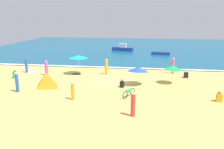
{
  "coord_description": "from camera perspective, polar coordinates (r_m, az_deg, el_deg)",
  "views": [
    {
      "loc": [
        3.85,
        -25.39,
        6.89
      ],
      "look_at": [
        0.1,
        -0.58,
        0.8
      ],
      "focal_mm": 38.99,
      "sensor_mm": 36.0,
      "label": 1
    }
  ],
  "objects": [
    {
      "name": "ground_plane",
      "position": [
        26.58,
        -0.03,
        -1.38
      ],
      "size": [
        60.0,
        60.0,
        0.0
      ],
      "primitive_type": "plane",
      "color": "#EDBC60"
    },
    {
      "name": "ocean_water",
      "position": [
        53.96,
        4.46,
        6.32
      ],
      "size": [
        60.0,
        44.0,
        0.1
      ],
      "primitive_type": "cube",
      "color": "#0F567A",
      "rests_on": "ground_plane"
    },
    {
      "name": "wave_breaker_foam",
      "position": [
        32.63,
        1.63,
        1.64
      ],
      "size": [
        57.0,
        0.7,
        0.01
      ],
      "primitive_type": "cube",
      "color": "white",
      "rests_on": "ocean_water"
    },
    {
      "name": "beach_umbrella_1",
      "position": [
        29.21,
        -7.92,
        4.15
      ],
      "size": [
        2.94,
        2.94,
        2.32
      ],
      "color": "silver",
      "rests_on": "ground_plane"
    },
    {
      "name": "beach_umbrella_3",
      "position": [
        25.66,
        14.13,
        1.58
      ],
      "size": [
        2.45,
        2.45,
        1.96
      ],
      "color": "silver",
      "rests_on": "ground_plane"
    },
    {
      "name": "beach_umbrella_4",
      "position": [
        24.67,
        6.11,
        1.24
      ],
      "size": [
        2.53,
        2.57,
        2.0
      ],
      "color": "silver",
      "rests_on": "ground_plane"
    },
    {
      "name": "beach_tent",
      "position": [
        24.83,
        -15.02,
        -1.19
      ],
      "size": [
        2.73,
        2.6,
        1.47
      ],
      "color": "orange",
      "rests_on": "ground_plane"
    },
    {
      "name": "parked_bicycle",
      "position": [
        21.15,
        3.99,
        -4.32
      ],
      "size": [
        0.97,
        1.6,
        0.76
      ],
      "color": "black",
      "rests_on": "ground_plane"
    },
    {
      "name": "beachgoer_0",
      "position": [
        29.66,
        -15.12,
        1.39
      ],
      "size": [
        0.4,
        0.4,
        1.79
      ],
      "color": "#D84CA5",
      "rests_on": "ground_plane"
    },
    {
      "name": "beachgoer_1",
      "position": [
        24.0,
        -21.38,
        -1.74
      ],
      "size": [
        0.44,
        0.44,
        1.9
      ],
      "color": "blue",
      "rests_on": "ground_plane"
    },
    {
      "name": "beachgoer_2",
      "position": [
        31.86,
        -19.41,
        1.97
      ],
      "size": [
        0.46,
        0.46,
        1.81
      ],
      "color": "blue",
      "rests_on": "ground_plane"
    },
    {
      "name": "beachgoer_3",
      "position": [
        20.61,
        -9.17,
        -3.73
      ],
      "size": [
        0.32,
        0.32,
        1.6
      ],
      "color": "orange",
      "rests_on": "ground_plane"
    },
    {
      "name": "beachgoer_4",
      "position": [
        17.13,
        4.96,
        -7.1
      ],
      "size": [
        0.36,
        0.36,
        1.77
      ],
      "color": "red",
      "rests_on": "ground_plane"
    },
    {
      "name": "beachgoer_5",
      "position": [
        28.91,
        16.96,
        -0.05
      ],
      "size": [
        0.47,
        0.47,
        0.84
      ],
      "color": "black",
      "rests_on": "ground_plane"
    },
    {
      "name": "beachgoer_6",
      "position": [
        30.51,
        14.12,
        1.95
      ],
      "size": [
        0.37,
        0.37,
        1.94
      ],
      "color": "#D84CA5",
      "rests_on": "ground_plane"
    },
    {
      "name": "beachgoer_7",
      "position": [
        23.93,
        2.35,
        -2.18
      ],
      "size": [
        0.46,
        0.46,
        0.84
      ],
      "color": "black",
      "rests_on": "ground_plane"
    },
    {
      "name": "beachgoer_9",
      "position": [
        21.89,
        23.82,
        -4.87
      ],
      "size": [
        0.48,
        0.48,
        0.9
      ],
      "color": "orange",
      "rests_on": "ground_plane"
    },
    {
      "name": "beachgoer_10",
      "position": [
        29.08,
        -1.32,
        1.76
      ],
      "size": [
        0.46,
        0.46,
        1.9
      ],
      "color": "orange",
      "rests_on": "ground_plane"
    },
    {
      "name": "beachgoer_11",
      "position": [
        29.6,
        -21.78,
        -0.01
      ],
      "size": [
        0.63,
        0.63,
        0.94
      ],
      "color": "green",
      "rests_on": "ground_plane"
    },
    {
      "name": "beach_towel_0",
      "position": [
        25.07,
        -15.7,
        -2.82
      ],
      "size": [
        1.27,
        1.35,
        0.01
      ],
      "color": "green",
      "rests_on": "ground_plane"
    },
    {
      "name": "beach_towel_1",
      "position": [
        29.67,
        -8.32,
        0.08
      ],
      "size": [
        1.19,
        0.9,
        0.01
      ],
      "color": "black",
      "rests_on": "ground_plane"
    },
    {
      "name": "beach_towel_3",
      "position": [
        32.07,
        -18.0,
        0.57
      ],
      "size": [
        1.52,
        1.38,
        0.01
      ],
      "color": "white",
      "rests_on": "ground_plane"
    },
    {
      "name": "small_boat_0",
      "position": [
        48.45,
        2.51,
        6.15
      ],
      "size": [
        4.3,
        1.93,
        1.46
      ],
      "color": "navy",
      "rests_on": "ocean_water"
    },
    {
      "name": "small_boat_1",
      "position": [
        44.53,
        11.33,
        4.92
      ],
      "size": [
        3.32,
        1.38,
        0.47
      ],
      "color": "navy",
      "rests_on": "ocean_water"
    }
  ]
}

